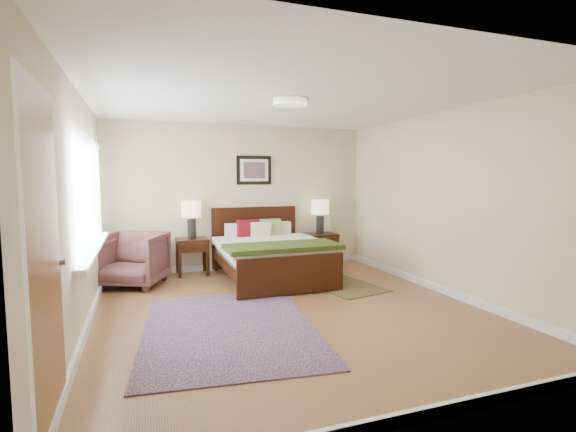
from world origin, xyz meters
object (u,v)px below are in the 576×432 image
at_px(armchair, 133,260).
at_px(rug_persian, 230,327).
at_px(nightstand_right, 320,245).
at_px(bed, 270,248).
at_px(lamp_right, 320,211).
at_px(lamp_left, 191,213).
at_px(nightstand_left, 192,246).

xyz_separation_m(armchair, rug_persian, (0.98, -2.17, -0.39)).
bearing_deg(rug_persian, armchair, 120.81).
relative_size(nightstand_right, rug_persian, 0.23).
relative_size(bed, rug_persian, 0.79).
distance_m(lamp_right, rug_persian, 3.58).
height_order(lamp_left, lamp_right, lamp_left).
relative_size(lamp_right, rug_persian, 0.24).
distance_m(nightstand_left, rug_persian, 2.65).
xyz_separation_m(nightstand_left, rug_persian, (0.08, -2.61, -0.47)).
bearing_deg(rug_persian, nightstand_right, 56.17).
xyz_separation_m(nightstand_left, lamp_right, (2.29, 0.02, 0.52)).
height_order(nightstand_left, nightstand_right, nightstand_left).
bearing_deg(nightstand_right, lamp_left, 179.64).
height_order(nightstand_right, lamp_right, lamp_right).
xyz_separation_m(bed, nightstand_right, (1.18, 0.72, -0.13)).
bearing_deg(lamp_left, nightstand_left, -90.00).
relative_size(nightstand_left, armchair, 0.69).
height_order(lamp_right, rug_persian, lamp_right).
height_order(nightstand_left, lamp_right, lamp_right).
xyz_separation_m(nightstand_left, lamp_left, (0.00, 0.02, 0.54)).
bearing_deg(nightstand_right, lamp_right, 90.00).
bearing_deg(rug_persian, lamp_left, 98.10).
bearing_deg(lamp_left, armchair, -153.36).
xyz_separation_m(bed, rug_persian, (-1.04, -1.89, -0.48)).
height_order(lamp_right, armchair, lamp_right).
height_order(nightstand_right, lamp_left, lamp_left).
distance_m(bed, rug_persian, 2.21).
distance_m(nightstand_right, armchair, 3.23).
relative_size(nightstand_right, lamp_left, 0.95).
xyz_separation_m(lamp_left, armchair, (-0.91, -0.46, -0.63)).
relative_size(bed, nightstand_right, 3.39).
distance_m(bed, lamp_left, 1.43).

